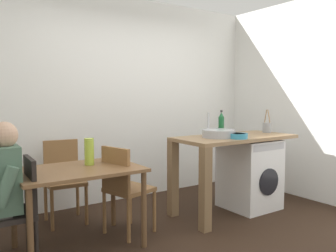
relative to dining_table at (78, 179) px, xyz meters
name	(u,v)px	position (x,y,z in m)	size (l,w,h in m)	color
ground_plane	(201,242)	(1.01, -0.55, -0.64)	(5.46, 5.46, 0.00)	black
wall_back	(119,99)	(1.01, 1.20, 0.71)	(4.60, 0.10, 2.70)	white
wall_counter_side	(333,100)	(3.16, -0.55, 0.71)	(0.10, 3.80, 2.70)	white
dining_table	(78,179)	(0.00, 0.00, 0.00)	(1.10, 0.76, 0.74)	brown
chair_person_seat	(17,207)	(-0.55, -0.10, -0.14)	(0.42, 0.42, 0.90)	black
chair_opposite	(124,185)	(0.48, 0.03, -0.14)	(0.49, 0.49, 0.90)	olive
chair_spare_by_wall	(63,176)	(0.11, 0.77, -0.14)	(0.43, 0.43, 0.90)	olive
kitchen_counter	(222,151)	(1.70, -0.07, 0.12)	(1.50, 0.68, 0.92)	olive
washing_machine	(249,174)	(2.17, -0.07, -0.21)	(0.60, 0.61, 0.86)	white
sink_basin	(219,134)	(1.65, -0.07, 0.32)	(0.38, 0.38, 0.09)	#9EA0A5
tap	(208,124)	(1.65, 0.11, 0.42)	(0.02, 0.02, 0.28)	#B2B2B7
bottle_tall_green	(221,123)	(1.91, 0.17, 0.41)	(0.07, 0.07, 0.30)	#19592D
mixing_bowl	(238,136)	(1.76, -0.27, 0.31)	(0.21, 0.21, 0.06)	teal
utensil_crock	(267,127)	(2.54, -0.02, 0.35)	(0.11, 0.11, 0.30)	gray
vase	(89,152)	(0.15, 0.10, 0.22)	(0.09, 0.09, 0.26)	#A8C63D
scissors	(238,137)	(1.86, -0.17, 0.28)	(0.15, 0.06, 0.01)	#B2B2B7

